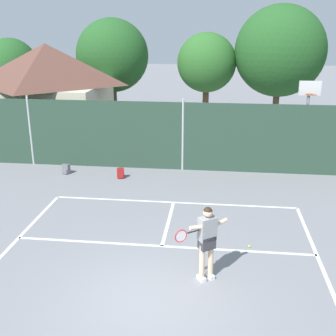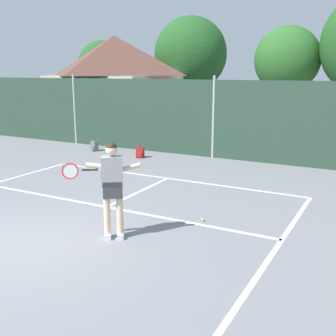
% 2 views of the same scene
% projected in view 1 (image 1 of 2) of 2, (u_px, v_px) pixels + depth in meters
% --- Properties ---
extents(ground_plane, '(120.00, 120.00, 0.00)m').
position_uv_depth(ground_plane, '(147.00, 302.00, 9.15)').
color(ground_plane, gray).
extents(court_markings, '(8.30, 11.10, 0.01)m').
position_uv_depth(court_markings, '(152.00, 285.00, 9.76)').
color(court_markings, white).
rests_on(court_markings, ground).
extents(chainlink_fence, '(26.09, 0.09, 2.97)m').
position_uv_depth(chainlink_fence, '(183.00, 137.00, 17.16)').
color(chainlink_fence, '#284233').
rests_on(chainlink_fence, ground).
extents(basketball_hoop, '(0.90, 0.67, 3.55)m').
position_uv_depth(basketball_hoop, '(307.00, 110.00, 17.77)').
color(basketball_hoop, '#9E9EA3').
rests_on(basketball_hoop, ground).
extents(clubhouse_building, '(5.91, 5.47, 4.90)m').
position_uv_depth(clubhouse_building, '(49.00, 91.00, 21.40)').
color(clubhouse_building, beige).
rests_on(clubhouse_building, ground).
extents(treeline_backdrop, '(24.85, 4.54, 6.88)m').
position_uv_depth(treeline_backdrop, '(218.00, 57.00, 23.94)').
color(treeline_backdrop, brown).
rests_on(treeline_backdrop, ground).
extents(tennis_player, '(1.16, 0.95, 1.85)m').
position_uv_depth(tennis_player, '(207.00, 237.00, 9.64)').
color(tennis_player, silver).
rests_on(tennis_player, ground).
extents(tennis_ball, '(0.07, 0.07, 0.07)m').
position_uv_depth(tennis_ball, '(250.00, 246.00, 11.41)').
color(tennis_ball, '#CCE033').
rests_on(tennis_ball, ground).
extents(backpack_grey, '(0.32, 0.30, 0.46)m').
position_uv_depth(backpack_grey, '(66.00, 169.00, 17.06)').
color(backpack_grey, slate).
rests_on(backpack_grey, ground).
extents(backpack_red, '(0.32, 0.29, 0.46)m').
position_uv_depth(backpack_red, '(121.00, 173.00, 16.56)').
color(backpack_red, maroon).
rests_on(backpack_red, ground).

